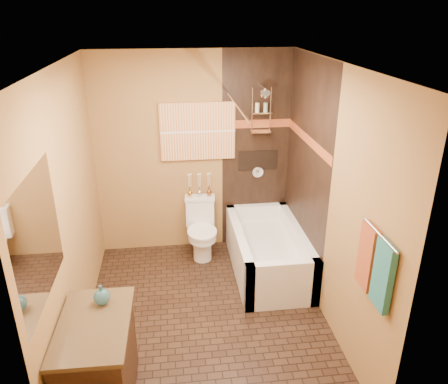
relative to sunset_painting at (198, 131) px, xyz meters
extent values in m
plane|color=black|center=(-0.05, -1.48, -1.55)|extent=(3.00, 3.00, 0.00)
cube|color=olive|center=(-1.25, -1.48, -0.30)|extent=(0.02, 3.00, 2.50)
cube|color=olive|center=(1.15, -1.48, -0.30)|extent=(0.02, 3.00, 2.50)
cube|color=olive|center=(-0.05, 0.02, -0.30)|extent=(2.40, 0.02, 2.50)
cube|color=olive|center=(-0.05, -2.98, -0.30)|extent=(2.40, 0.02, 2.50)
plane|color=silver|center=(-0.05, -1.48, 0.95)|extent=(3.00, 3.00, 0.00)
cube|color=black|center=(0.72, 0.01, -0.30)|extent=(0.85, 0.01, 2.50)
cube|color=black|center=(1.14, -0.73, -0.30)|extent=(0.01, 1.50, 2.50)
cube|color=maroon|center=(0.72, 0.00, 0.07)|extent=(0.85, 0.01, 0.10)
cube|color=maroon|center=(1.13, -0.73, 0.07)|extent=(0.01, 1.50, 0.10)
cube|color=black|center=(0.75, 0.01, -0.40)|extent=(0.50, 0.01, 0.25)
cylinder|color=silver|center=(0.75, -0.12, 0.53)|extent=(0.02, 0.26, 0.02)
cylinder|color=silver|center=(0.75, -0.28, 0.48)|extent=(0.11, 0.11, 0.09)
cylinder|color=silver|center=(0.75, -0.01, -0.55)|extent=(0.14, 0.02, 0.14)
cylinder|color=silver|center=(0.35, -0.73, 0.47)|extent=(0.03, 1.55, 0.03)
cylinder|color=silver|center=(1.10, -2.53, -0.10)|extent=(0.02, 0.55, 0.02)
cube|color=#22716E|center=(1.11, -2.66, -0.37)|extent=(0.05, 0.22, 0.52)
cube|color=#9B381C|center=(1.11, -2.40, -0.37)|extent=(0.05, 0.22, 0.52)
cube|color=#CF6630|center=(0.00, 0.00, 0.00)|extent=(0.90, 0.04, 0.70)
cube|color=white|center=(-1.24, -2.39, -0.05)|extent=(0.01, 1.00, 0.90)
cube|color=white|center=(0.75, -1.43, -1.27)|extent=(0.80, 0.10, 0.55)
cube|color=white|center=(0.75, -0.03, -1.27)|extent=(0.80, 0.10, 0.55)
cube|color=white|center=(0.40, -0.73, -1.27)|extent=(0.10, 1.50, 0.55)
cube|color=white|center=(1.10, -0.73, -1.27)|extent=(0.10, 1.50, 0.55)
cube|color=white|center=(0.75, -0.73, -1.38)|extent=(0.64, 1.34, 0.35)
cube|color=white|center=(0.00, -0.09, -1.03)|extent=(0.36, 0.18, 0.35)
cube|color=white|center=(0.00, -0.09, -0.83)|extent=(0.38, 0.20, 0.04)
cylinder|color=white|center=(0.00, -0.36, -1.37)|extent=(0.22, 0.22, 0.35)
cylinder|color=white|center=(0.00, -0.36, -1.22)|extent=(0.34, 0.34, 0.09)
cylinder|color=white|center=(0.00, -0.36, -1.16)|extent=(0.36, 0.36, 0.03)
cube|color=black|center=(-0.98, -2.39, -1.18)|extent=(0.52, 0.83, 0.73)
cube|color=black|center=(-0.97, -2.39, -0.80)|extent=(0.55, 0.88, 0.04)
camera|label=1|loc=(-0.33, -5.09, 1.38)|focal=35.00mm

